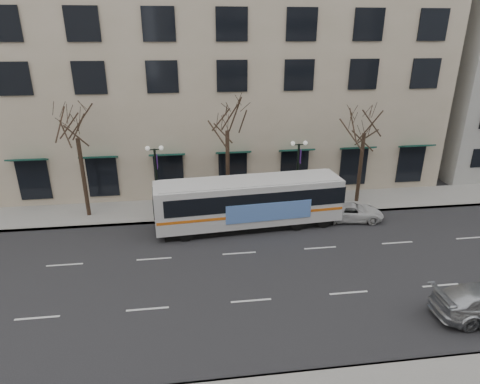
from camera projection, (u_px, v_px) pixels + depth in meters
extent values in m
plane|color=black|center=(245.00, 275.00, 21.80)|extent=(160.00, 160.00, 0.00)
cube|color=gray|center=(293.00, 204.00, 30.67)|extent=(80.00, 4.00, 0.15)
cube|color=tan|center=(191.00, 36.00, 36.49)|extent=(40.00, 20.00, 24.00)
cylinder|color=black|center=(84.00, 179.00, 27.66)|extent=(0.28, 0.28, 5.74)
cylinder|color=black|center=(228.00, 171.00, 28.81)|extent=(0.28, 0.28, 5.95)
cylinder|color=black|center=(360.00, 169.00, 30.10)|extent=(0.28, 0.28, 5.46)
cylinder|color=black|center=(157.00, 184.00, 27.84)|extent=(0.16, 0.16, 5.00)
cylinder|color=black|center=(160.00, 214.00, 28.71)|extent=(0.36, 0.36, 0.30)
cube|color=black|center=(154.00, 150.00, 26.93)|extent=(0.90, 0.06, 0.06)
sphere|color=silver|center=(147.00, 148.00, 26.84)|extent=(0.32, 0.32, 0.32)
sphere|color=silver|center=(161.00, 148.00, 26.95)|extent=(0.32, 0.32, 0.32)
cube|color=#3E1B68|center=(157.00, 162.00, 27.26)|extent=(0.04, 0.45, 1.00)
cylinder|color=black|center=(297.00, 177.00, 29.03)|extent=(0.16, 0.16, 5.00)
cylinder|color=black|center=(296.00, 207.00, 29.90)|extent=(0.36, 0.36, 0.30)
cube|color=black|center=(299.00, 145.00, 28.13)|extent=(0.90, 0.06, 0.06)
sphere|color=silver|center=(293.00, 143.00, 28.04)|extent=(0.32, 0.32, 0.32)
sphere|color=silver|center=(305.00, 143.00, 28.15)|extent=(0.32, 0.32, 0.32)
cube|color=#3E1B68|center=(300.00, 156.00, 28.46)|extent=(0.04, 0.45, 1.00)
cube|color=silver|center=(249.00, 201.00, 26.59)|extent=(12.48, 3.62, 2.82)
cube|color=black|center=(249.00, 222.00, 27.17)|extent=(11.47, 3.23, 0.46)
cube|color=black|center=(253.00, 194.00, 26.48)|extent=(11.99, 3.63, 1.13)
cube|color=orange|center=(249.00, 208.00, 26.77)|extent=(12.36, 3.64, 0.18)
cube|color=#5E8DE5|center=(269.00, 212.00, 25.65)|extent=(5.63, 0.50, 1.23)
cube|color=silver|center=(249.00, 181.00, 26.05)|extent=(11.85, 3.31, 0.08)
cylinder|color=black|center=(186.00, 233.00, 25.19)|extent=(1.05, 0.37, 1.03)
cylinder|color=black|center=(183.00, 218.00, 27.34)|extent=(1.05, 0.37, 1.03)
cylinder|color=black|center=(298.00, 223.00, 26.60)|extent=(1.05, 0.37, 1.03)
cylinder|color=black|center=(287.00, 209.00, 28.75)|extent=(1.05, 0.37, 1.03)
cylinder|color=black|center=(324.00, 220.00, 26.96)|extent=(1.05, 0.37, 1.03)
cylinder|color=black|center=(311.00, 206.00, 29.10)|extent=(1.05, 0.37, 1.03)
imported|color=silver|center=(351.00, 212.00, 28.03)|extent=(4.61, 2.57, 1.22)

